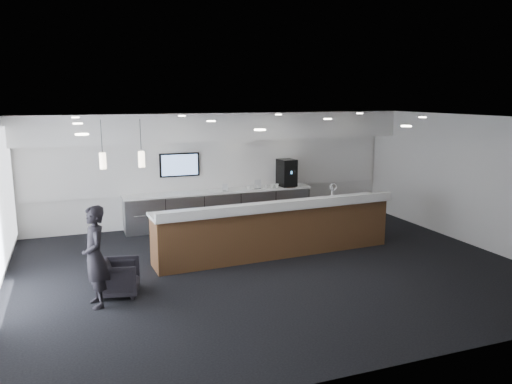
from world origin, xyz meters
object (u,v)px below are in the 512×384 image
object	(u,v)px
coffee_machine	(287,173)
lounge_guest	(95,257)
service_counter	(276,229)
armchair	(119,277)

from	to	relation	value
coffee_machine	lounge_guest	size ratio (longest dim) A/B	0.44
coffee_machine	service_counter	bearing A→B (deg)	-124.45
armchair	lounge_guest	size ratio (longest dim) A/B	0.41
coffee_machine	armchair	bearing A→B (deg)	-147.70
lounge_guest	service_counter	bearing A→B (deg)	103.64
service_counter	armchair	world-z (taller)	service_counter
service_counter	lounge_guest	xyz separation A→B (m)	(-3.81, -1.49, 0.27)
service_counter	coffee_machine	distance (m)	3.29
armchair	lounge_guest	world-z (taller)	lounge_guest
lounge_guest	armchair	bearing A→B (deg)	125.52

